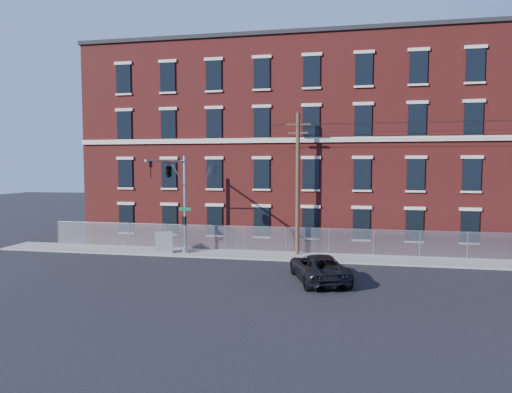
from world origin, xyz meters
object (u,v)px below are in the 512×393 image
object	(u,v)px
utility_pole_near	(298,181)
pickup_truck	(319,267)
utility_cabinet	(164,242)
traffic_signal_mast	(173,181)

from	to	relation	value
utility_pole_near	pickup_truck	distance (m)	8.32
utility_pole_near	utility_cabinet	size ratio (longest dim) A/B	6.59
traffic_signal_mast	utility_cabinet	bearing A→B (deg)	126.75
utility_pole_near	pickup_truck	bearing A→B (deg)	-74.79
traffic_signal_mast	utility_pole_near	size ratio (longest dim) A/B	0.70
pickup_truck	utility_cabinet	world-z (taller)	utility_cabinet
utility_pole_near	pickup_truck	world-z (taller)	utility_pole_near
pickup_truck	utility_cabinet	size ratio (longest dim) A/B	3.57
traffic_signal_mast	pickup_truck	size ratio (longest dim) A/B	1.29
utility_cabinet	utility_pole_near	bearing A→B (deg)	-11.28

